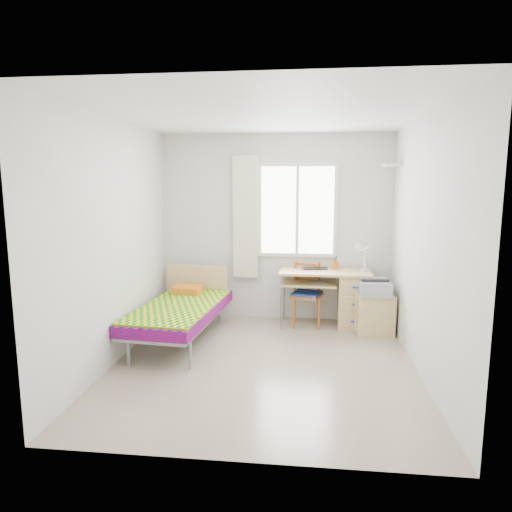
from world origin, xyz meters
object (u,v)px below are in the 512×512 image
(bed, at_px, (181,309))
(printer, at_px, (374,287))
(cabinet, at_px, (372,313))
(desk, at_px, (349,297))
(chair, at_px, (307,290))

(bed, distance_m, printer, 2.45)
(bed, height_order, cabinet, bed)
(desk, relative_size, cabinet, 2.30)
(desk, xyz_separation_m, cabinet, (0.28, -0.24, -0.15))
(desk, bearing_deg, printer, -41.63)
(bed, height_order, desk, bed)
(bed, relative_size, desk, 1.54)
(desk, xyz_separation_m, chair, (-0.56, 0.03, 0.07))
(bed, xyz_separation_m, desk, (2.10, 0.77, 0.03))
(bed, bearing_deg, chair, 32.63)
(chair, xyz_separation_m, cabinet, (0.84, -0.28, -0.22))
(desk, distance_m, printer, 0.44)
(desk, bearing_deg, bed, -158.34)
(desk, relative_size, chair, 1.43)
(chair, height_order, cabinet, chair)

